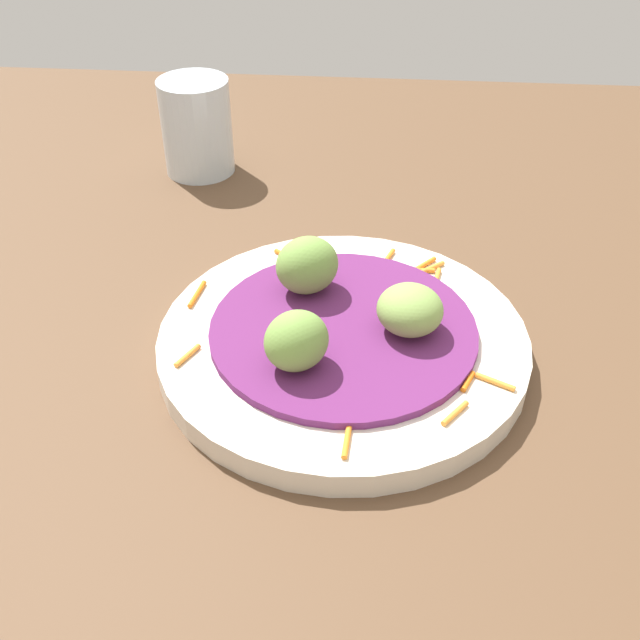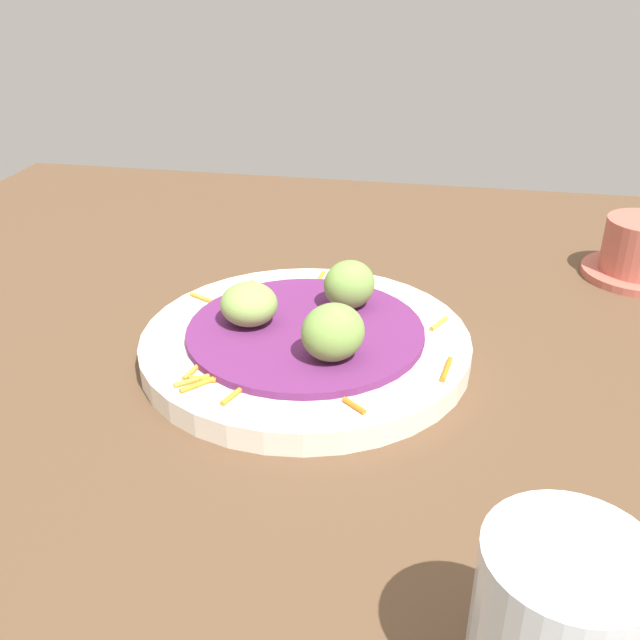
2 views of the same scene
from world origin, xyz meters
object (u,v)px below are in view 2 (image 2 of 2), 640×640
(main_plate, at_px, (311,345))
(water_glass, at_px, (555,637))
(terracotta_bowl, at_px, (640,252))
(guac_scoop_center, at_px, (333,332))
(guac_scoop_right, at_px, (349,285))
(guac_scoop_left, at_px, (249,304))

(main_plate, distance_m, water_glass, 0.34)
(main_plate, bearing_deg, terracotta_bowl, 126.50)
(guac_scoop_center, bearing_deg, guac_scoop_right, -179.11)
(guac_scoop_center, distance_m, terracotta_bowl, 0.39)
(guac_scoop_right, xyz_separation_m, terracotta_bowl, (-0.18, 0.28, -0.02))
(main_plate, height_order, water_glass, water_glass)
(main_plate, xyz_separation_m, terracotta_bowl, (-0.23, 0.30, 0.02))
(main_plate, height_order, guac_scoop_center, guac_scoop_center)
(main_plate, xyz_separation_m, water_glass, (0.29, 0.17, 0.04))
(water_glass, bearing_deg, guac_scoop_center, -150.61)
(terracotta_bowl, relative_size, water_glass, 1.12)
(water_glass, bearing_deg, guac_scoop_left, -143.18)
(guac_scoop_right, bearing_deg, water_glass, 22.64)
(guac_scoop_left, relative_size, guac_scoop_center, 0.98)
(guac_scoop_left, relative_size, water_glass, 0.49)
(guac_scoop_center, relative_size, water_glass, 0.50)
(terracotta_bowl, bearing_deg, guac_scoop_right, -57.24)
(main_plate, relative_size, water_glass, 2.81)
(guac_scoop_center, bearing_deg, terracotta_bowl, 134.24)
(guac_scoop_left, distance_m, water_glass, 0.37)
(guac_scoop_right, bearing_deg, main_plate, -29.11)
(main_plate, distance_m, terracotta_bowl, 0.38)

